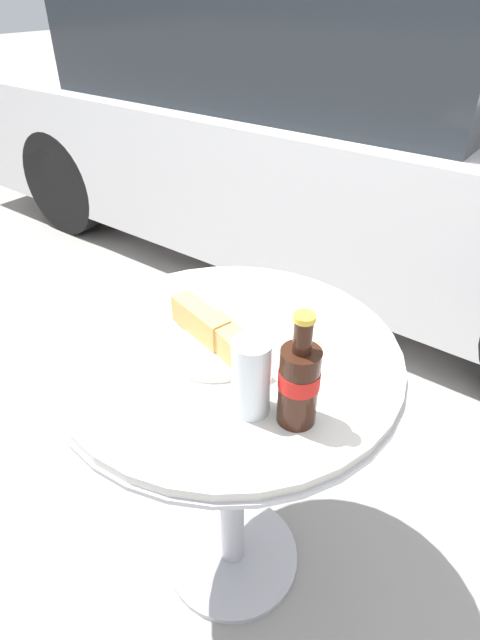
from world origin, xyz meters
TOP-DOWN VIEW (x-y plane):
  - ground_plane at (0.00, 0.00)m, footprint 30.00×30.00m
  - bistro_table at (0.00, 0.00)m, footprint 0.70×0.70m
  - cola_bottle_left at (0.21, -0.09)m, footprint 0.07×0.07m
  - drinking_glass at (0.13, -0.11)m, footprint 0.07×0.07m
  - lunch_plate_near at (-0.02, -0.02)m, footprint 0.25×0.22m
  - parked_car at (-0.84, 1.98)m, footprint 4.58×1.81m

SIDE VIEW (x-z plane):
  - ground_plane at x=0.00m, z-range 0.00..0.00m
  - bistro_table at x=0.00m, z-range 0.21..0.97m
  - parked_car at x=-0.84m, z-range -0.04..1.31m
  - lunch_plate_near at x=-0.02m, z-range 0.75..0.82m
  - drinking_glass at x=0.13m, z-range 0.75..0.90m
  - cola_bottle_left at x=0.21m, z-range 0.74..0.95m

